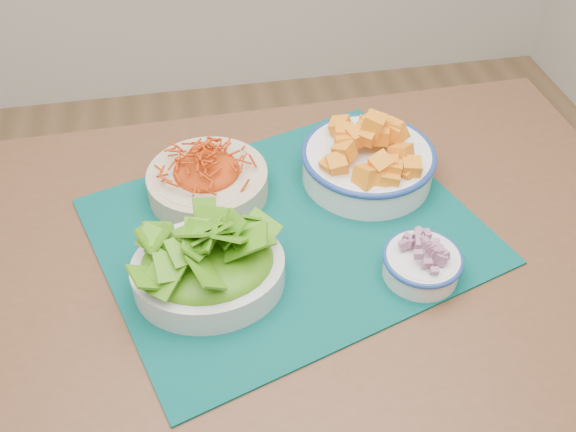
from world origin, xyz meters
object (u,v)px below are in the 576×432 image
(squash_bowl, at_px, (369,154))
(onion_bowl, at_px, (422,261))
(placemat, at_px, (288,230))
(carrot_bowl, at_px, (207,176))
(table, at_px, (303,287))
(lettuce_bowl, at_px, (207,261))

(squash_bowl, relative_size, onion_bowl, 1.98)
(placemat, distance_m, onion_bowl, 0.22)
(placemat, distance_m, carrot_bowl, 0.17)
(table, xyz_separation_m, placemat, (-0.02, 0.04, 0.10))
(lettuce_bowl, xyz_separation_m, onion_bowl, (0.31, -0.04, -0.02))
(placemat, bearing_deg, onion_bowl, -53.90)
(carrot_bowl, height_order, lettuce_bowl, lettuce_bowl)
(squash_bowl, xyz_separation_m, onion_bowl, (0.02, -0.24, -0.02))
(carrot_bowl, distance_m, onion_bowl, 0.38)
(placemat, xyz_separation_m, squash_bowl, (0.16, 0.10, 0.05))
(table, height_order, lettuce_bowl, lettuce_bowl)
(table, height_order, placemat, placemat)
(table, height_order, onion_bowl, onion_bowl)
(squash_bowl, bearing_deg, placemat, -147.16)
(onion_bowl, bearing_deg, squash_bowl, 94.27)
(carrot_bowl, relative_size, onion_bowl, 1.73)
(carrot_bowl, relative_size, lettuce_bowl, 1.08)
(table, bearing_deg, lettuce_bowl, -161.44)
(placemat, xyz_separation_m, lettuce_bowl, (-0.14, -0.09, 0.05))
(squash_bowl, bearing_deg, table, -135.36)
(placemat, height_order, onion_bowl, onion_bowl)
(table, relative_size, squash_bowl, 4.25)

